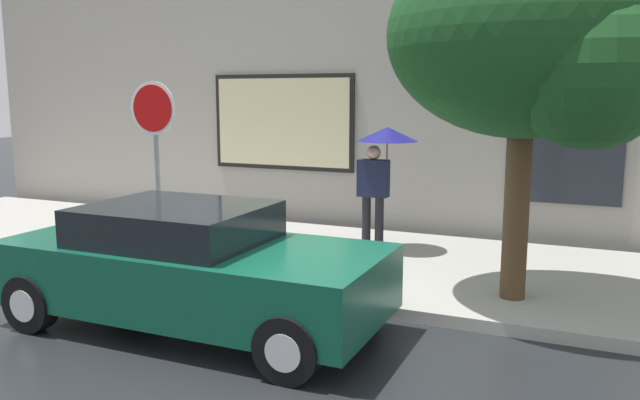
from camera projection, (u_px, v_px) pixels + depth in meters
name	position (u px, v px, depth m)	size (l,w,h in m)	color
ground_plane	(284.00, 338.00, 6.79)	(60.00, 60.00, 0.00)	black
sidewalk	(375.00, 264.00, 9.48)	(20.00, 4.00, 0.15)	#A3A099
building_facade	(423.00, 42.00, 11.19)	(20.00, 0.67, 7.00)	#9E998E
parked_car	(191.00, 267.00, 7.03)	(4.24, 1.90, 1.37)	#0F4C38
pedestrian_with_umbrella	(382.00, 154.00, 9.89)	(0.95, 0.95, 1.93)	black
street_tree	(538.00, 41.00, 7.06)	(3.17, 2.70, 4.29)	#4C3823
stop_sign	(155.00, 136.00, 9.05)	(0.76, 0.10, 2.61)	gray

